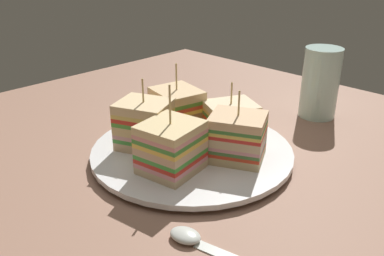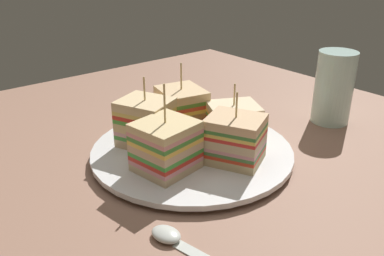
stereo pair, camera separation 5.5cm
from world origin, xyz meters
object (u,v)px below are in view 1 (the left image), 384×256
Objects in this scene: sandwich_wedge_0 at (230,121)px; sandwich_wedge_2 at (145,125)px; sandwich_wedge_3 at (171,147)px; drinking_glass at (320,88)px; spoon at (201,243)px; sandwich_wedge_4 at (237,137)px; sandwich_wedge_1 at (177,110)px; plate at (192,151)px.

sandwich_wedge_0 is 12.08cm from sandwich_wedge_2.
sandwich_wedge_3 is 0.95× the size of drinking_glass.
drinking_glass is (-9.85, -29.23, 0.53)cm from sandwich_wedge_2.
drinking_glass is at bearing -88.95° from spoon.
sandwich_wedge_0 is at bearing -5.47° from sandwich_wedge_3.
sandwich_wedge_4 is 23.35cm from drinking_glass.
sandwich_wedge_4 is (-4.59, 4.25, 0.40)cm from sandwich_wedge_0.
drinking_glass reaches higher than sandwich_wedge_0.
sandwich_wedge_0 is 12.20cm from sandwich_wedge_3.
spoon is (-12.04, 18.76, -3.46)cm from sandwich_wedge_0.
sandwich_wedge_4 is 0.80× the size of drinking_glass.
sandwich_wedge_1 is 0.93× the size of sandwich_wedge_3.
plate is at bearing 13.34° from sandwich_wedge_0.
sandwich_wedge_1 reaches higher than sandwich_wedge_4.
sandwich_wedge_3 is 13.61cm from spoon.
spoon is (-19.27, 15.31, -4.03)cm from sandwich_wedge_1.
sandwich_wedge_1 reaches higher than sandwich_wedge_0.
sandwich_wedge_0 is at bearing 79.95° from drinking_glass.
drinking_glass is (8.67, -37.82, 4.62)cm from spoon.
sandwich_wedge_1 is 6.77cm from sandwich_wedge_2.
drinking_glass is at bearing 77.24° from sandwich_wedge_1.
sandwich_wedge_4 is at bearing 92.99° from drinking_glass.
sandwich_wedge_2 is 12.56cm from sandwich_wedge_4.
spoon is 39.07cm from drinking_glass.
sandwich_wedge_4 is at bearing -162.10° from plate.
drinking_glass is at bearing -14.01° from sandwich_wedge_3.
sandwich_wedge_2 is (4.99, 3.97, 3.71)cm from plate.
sandwich_wedge_3 is at bearing 85.33° from drinking_glass.
plate is 2.48× the size of sandwich_wedge_3.
drinking_glass reaches higher than spoon.
sandwich_wedge_3 is 0.82× the size of spoon.
drinking_glass is (-2.55, -31.22, 0.65)cm from sandwich_wedge_3.
drinking_glass is at bearing -163.33° from sandwich_wedge_0.
sandwich_wedge_2 is 1.04× the size of sandwich_wedge_4.
sandwich_wedge_3 reaches higher than spoon.
sandwich_wedge_0 is (-1.48, -6.21, 3.09)cm from plate.
sandwich_wedge_0 is 8.03cm from sandwich_wedge_1.
spoon is at bearing 102.91° from drinking_glass.
plate is at bearing -13.11° from sandwich_wedge_1.
sandwich_wedge_3 is (-7.29, 1.99, -0.12)cm from sandwich_wedge_2.
sandwich_wedge_1 is (7.23, 3.45, 0.56)cm from sandwich_wedge_0.
sandwich_wedge_4 reaches higher than plate.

